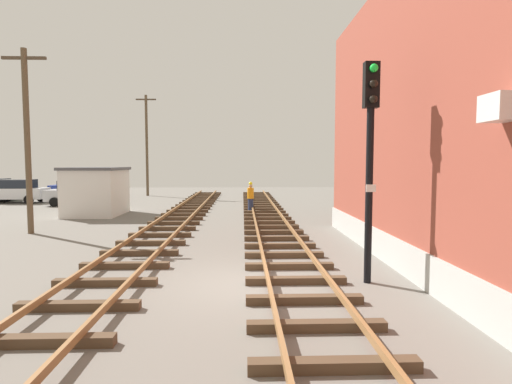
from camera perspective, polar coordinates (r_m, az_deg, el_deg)
name	(u,v)px	position (r m, az deg, el deg)	size (l,w,h in m)	color
ground_plane	(247,285)	(10.15, -1.27, -13.03)	(80.00, 80.00, 0.00)	slate
track_near_building	(296,279)	(10.19, 5.68, -12.23)	(2.50, 59.85, 0.32)	#4C3826
track_centre	(105,281)	(10.65, -20.63, -11.74)	(2.50, 59.85, 0.32)	#4C3826
signal_mast	(370,146)	(10.25, 15.94, 6.29)	(0.36, 0.40, 5.43)	black
control_hut	(96,191)	(24.92, -21.76, 0.14)	(3.00, 3.80, 2.76)	silver
parked_car_silver	(79,193)	(31.17, -23.92, -0.08)	(4.20, 2.04, 1.76)	#B7B7BC
parked_car_blue	(77,187)	(37.83, -24.11, 0.59)	(4.20, 2.04, 1.76)	#23389E
parked_car_white	(17,191)	(35.27, -30.84, 0.14)	(4.20, 2.04, 1.76)	silver
utility_pole_near	(27,138)	(19.48, -29.78, 6.72)	(1.80, 0.24, 7.74)	brown
utility_pole_far	(147,144)	(38.10, -15.28, 6.65)	(1.80, 0.24, 9.15)	brown
track_worker_foreground	(251,197)	(24.33, -0.77, -0.74)	(0.40, 0.40, 1.87)	#262D4C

